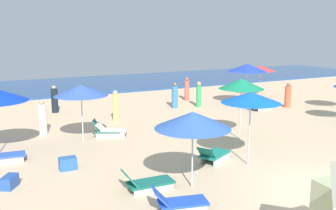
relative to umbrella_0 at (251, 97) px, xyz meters
The scene contains 25 objects.
ground_plane 3.68m from the umbrella_0, 80.83° to the right, with size 60.00×60.00×0.00m, color beige.
ocean 22.08m from the umbrella_0, 88.85° to the left, with size 60.00×10.62×0.12m, color navy.
umbrella_0 is the anchor object (origin of this frame).
lounge_chair_0_0 2.47m from the umbrella_0, 141.30° to the left, with size 1.54×1.22×0.68m.
umbrella_1 3.19m from the umbrella_0, 57.82° to the left, with size 1.93×1.93×2.66m.
lounge_chair_2_0 9.05m from the umbrella_0, 151.79° to the left, with size 1.51×0.77×0.77m.
umbrella_3 2.89m from the umbrella_0, 164.28° to the right, with size 2.27×2.27×2.34m.
lounge_chair_3_0 4.85m from the umbrella_0, 152.99° to the right, with size 1.54×0.92×0.68m.
lounge_chair_3_1 4.64m from the umbrella_0, behind, with size 1.56×0.71×0.67m.
umbrella_4 14.65m from the umbrella_0, 48.06° to the left, with size 2.17×2.17×2.19m.
umbrella_5 7.00m from the umbrella_0, 129.96° to the left, with size 2.23×2.23×2.46m.
lounge_chair_5_0 6.83m from the umbrella_0, 119.28° to the left, with size 1.49×1.20×0.62m.
lounge_chair_5_1 6.99m from the umbrella_0, 120.64° to the left, with size 1.38×1.10×0.77m.
umbrella_6 10.95m from the umbrella_0, 51.94° to the left, with size 2.42×2.42×2.63m.
lounge_chair_6_0 9.81m from the umbrella_0, 47.70° to the left, with size 1.45×0.99×0.63m.
lounge_chair_6_1 10.06m from the umbrella_0, 47.36° to the left, with size 1.53×1.02×0.68m.
beachgoer_0 10.44m from the umbrella_0, 68.18° to the left, with size 0.42×0.42×1.57m.
beachgoer_1 12.84m from the umbrella_0, 110.41° to the left, with size 0.46×0.46×1.57m.
beachgoer_2 10.37m from the umbrella_0, 76.69° to the left, with size 0.38×0.38×1.56m.
beachgoer_3 11.19m from the umbrella_0, 38.78° to the left, with size 0.53×0.53×1.54m.
beachgoer_4 9.47m from the umbrella_0, 128.63° to the left, with size 0.49×0.49×1.63m.
beachgoer_6 12.62m from the umbrella_0, 70.18° to the left, with size 0.44×0.44×1.59m.
beachgoer_7 8.66m from the umbrella_0, 103.76° to the left, with size 0.40×0.40×1.64m.
cooler_box_0 8.18m from the umbrella_0, 167.76° to the left, with size 0.58×0.33×0.38m, color #2650A3.
cooler_box_1 6.65m from the umbrella_0, 157.44° to the left, with size 0.58×0.38×0.43m, color #2B5FAA.
Camera 1 is at (-8.71, -7.24, 4.66)m, focal length 40.19 mm.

